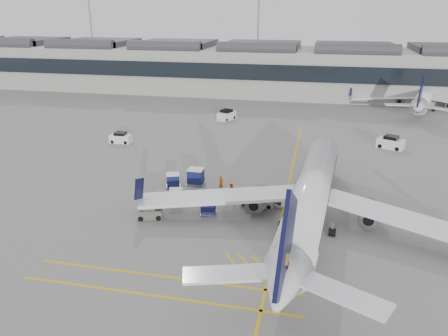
% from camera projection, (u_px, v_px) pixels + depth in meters
% --- Properties ---
extents(ground, '(220.00, 220.00, 0.00)m').
position_uv_depth(ground, '(181.00, 219.00, 44.47)').
color(ground, gray).
rests_on(ground, ground).
extents(terminal, '(200.00, 20.45, 12.40)m').
position_uv_depth(terminal, '(269.00, 68.00, 108.27)').
color(terminal, '#9E9E99').
rests_on(terminal, ground).
extents(light_masts, '(113.00, 0.60, 25.45)m').
position_uv_depth(light_masts, '(270.00, 31.00, 118.63)').
color(light_masts, slate).
rests_on(light_masts, ground).
extents(apron_markings, '(0.25, 60.00, 0.01)m').
position_uv_depth(apron_markings, '(287.00, 190.00, 51.59)').
color(apron_markings, gold).
rests_on(apron_markings, ground).
extents(airliner_main, '(34.43, 37.74, 10.03)m').
position_uv_depth(airliner_main, '(311.00, 197.00, 42.37)').
color(airliner_main, white).
rests_on(airliner_main, ground).
extents(airliner_far, '(29.20, 32.34, 8.82)m').
position_uv_depth(airliner_far, '(425.00, 97.00, 92.15)').
color(airliner_far, white).
rests_on(airliner_far, ground).
extents(belt_loader, '(4.50, 1.59, 1.84)m').
position_uv_depth(belt_loader, '(256.00, 200.00, 47.47)').
color(belt_loader, beige).
rests_on(belt_loader, ground).
extents(baggage_cart_a, '(1.64, 1.40, 1.62)m').
position_uv_depth(baggage_cart_a, '(208.00, 207.00, 45.12)').
color(baggage_cart_a, gray).
rests_on(baggage_cart_a, ground).
extents(baggage_cart_b, '(1.95, 1.61, 2.05)m').
position_uv_depth(baggage_cart_b, '(196.00, 176.00, 52.73)').
color(baggage_cart_b, gray).
rests_on(baggage_cart_b, ground).
extents(baggage_cart_c, '(1.73, 1.52, 1.59)m').
position_uv_depth(baggage_cart_c, '(176.00, 196.00, 47.91)').
color(baggage_cart_c, gray).
rests_on(baggage_cart_c, ground).
extents(baggage_cart_d, '(2.01, 1.84, 1.73)m').
position_uv_depth(baggage_cart_d, '(173.00, 180.00, 52.01)').
color(baggage_cart_d, gray).
rests_on(baggage_cart_d, ground).
extents(ramp_agent_a, '(0.72, 0.80, 1.83)m').
position_uv_depth(ramp_agent_a, '(221.00, 183.00, 51.08)').
color(ramp_agent_a, '#DA580B').
rests_on(ramp_agent_a, ground).
extents(ramp_agent_b, '(1.20, 1.15, 1.96)m').
position_uv_depth(ramp_agent_b, '(231.00, 191.00, 48.65)').
color(ramp_agent_b, '#DB640B').
rests_on(ramp_agent_b, ground).
extents(pushback_tug, '(2.80, 2.16, 1.38)m').
position_uv_depth(pushback_tug, '(150.00, 212.00, 44.49)').
color(pushback_tug, '#595C4E').
rests_on(pushback_tug, ground).
extents(safety_cone_nose, '(0.38, 0.38, 0.53)m').
position_uv_depth(safety_cone_nose, '(307.00, 161.00, 60.71)').
color(safety_cone_nose, '#F24C0A').
rests_on(safety_cone_nose, ground).
extents(safety_cone_engine, '(0.35, 0.35, 0.48)m').
position_uv_depth(safety_cone_engine, '(348.00, 197.00, 48.98)').
color(safety_cone_engine, '#F24C0A').
rests_on(safety_cone_engine, ground).
extents(service_van_left, '(3.37, 1.76, 1.71)m').
position_uv_depth(service_van_left, '(121.00, 138.00, 69.48)').
color(service_van_left, silver).
rests_on(service_van_left, ground).
extents(service_van_mid, '(3.24, 4.28, 1.97)m').
position_uv_depth(service_van_mid, '(227.00, 115.00, 83.75)').
color(service_van_mid, silver).
rests_on(service_van_mid, ground).
extents(service_van_right, '(4.28, 3.33, 1.97)m').
position_uv_depth(service_van_right, '(391.00, 143.00, 66.67)').
color(service_van_right, silver).
rests_on(service_van_right, ground).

